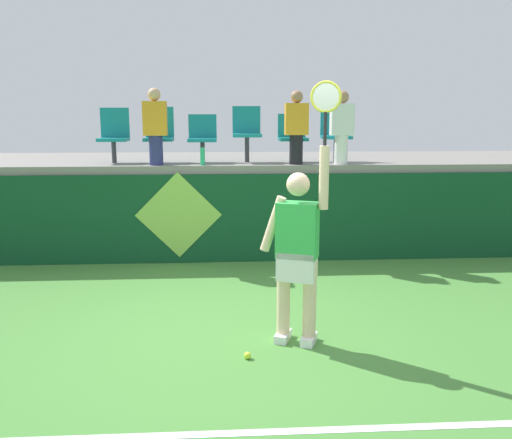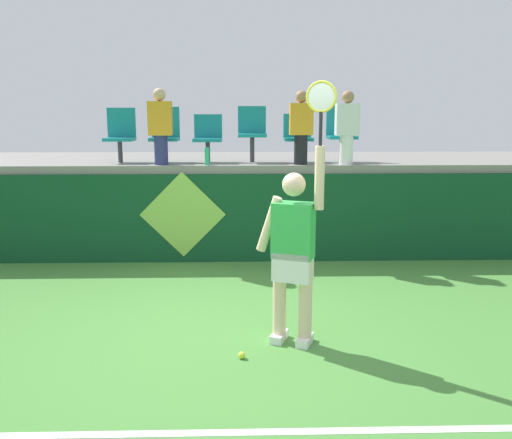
{
  "view_description": "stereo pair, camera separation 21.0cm",
  "coord_description": "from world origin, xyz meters",
  "px_view_note": "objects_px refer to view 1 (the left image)",
  "views": [
    {
      "loc": [
        -0.06,
        -5.17,
        2.21
      ],
      "look_at": [
        0.32,
        0.99,
        0.99
      ],
      "focal_mm": 38.17,
      "sensor_mm": 36.0,
      "label": 1
    },
    {
      "loc": [
        0.15,
        -5.18,
        2.21
      ],
      "look_at": [
        0.32,
        0.99,
        0.99
      ],
      "focal_mm": 38.17,
      "sensor_mm": 36.0,
      "label": 2
    }
  ],
  "objects_px": {
    "stadium_chair_2": "(202,136)",
    "stadium_chair_3": "(247,130)",
    "water_bottle": "(203,157)",
    "spectator_1": "(296,126)",
    "tennis_player": "(298,249)",
    "stadium_chair_1": "(159,133)",
    "stadium_chair_4": "(292,135)",
    "stadium_chair_5": "(335,131)",
    "tennis_ball": "(247,355)",
    "stadium_chair_0": "(114,133)",
    "spectator_2": "(155,125)",
    "spectator_0": "(342,126)"
  },
  "relations": [
    {
      "from": "water_bottle",
      "to": "spectator_2",
      "type": "height_order",
      "value": "spectator_2"
    },
    {
      "from": "stadium_chair_4",
      "to": "spectator_0",
      "type": "bearing_deg",
      "value": -34.01
    },
    {
      "from": "spectator_0",
      "to": "spectator_2",
      "type": "distance_m",
      "value": 2.76
    },
    {
      "from": "tennis_ball",
      "to": "stadium_chair_2",
      "type": "bearing_deg",
      "value": 97.39
    },
    {
      "from": "stadium_chair_3",
      "to": "spectator_0",
      "type": "relative_size",
      "value": 0.8
    },
    {
      "from": "tennis_ball",
      "to": "stadium_chair_1",
      "type": "xyz_separation_m",
      "value": [
        -1.19,
        3.99,
        1.86
      ]
    },
    {
      "from": "tennis_ball",
      "to": "water_bottle",
      "type": "distance_m",
      "value": 3.8
    },
    {
      "from": "water_bottle",
      "to": "spectator_0",
      "type": "relative_size",
      "value": 0.24
    },
    {
      "from": "spectator_2",
      "to": "spectator_1",
      "type": "bearing_deg",
      "value": 0.01
    },
    {
      "from": "stadium_chair_2",
      "to": "stadium_chair_3",
      "type": "relative_size",
      "value": 0.85
    },
    {
      "from": "water_bottle",
      "to": "stadium_chair_5",
      "type": "bearing_deg",
      "value": 14.87
    },
    {
      "from": "stadium_chair_5",
      "to": "stadium_chair_4",
      "type": "bearing_deg",
      "value": -179.13
    },
    {
      "from": "water_bottle",
      "to": "stadium_chair_4",
      "type": "height_order",
      "value": "stadium_chair_4"
    },
    {
      "from": "water_bottle",
      "to": "stadium_chair_4",
      "type": "bearing_deg",
      "value": 21.19
    },
    {
      "from": "water_bottle",
      "to": "spectator_1",
      "type": "bearing_deg",
      "value": 3.61
    },
    {
      "from": "spectator_1",
      "to": "stadium_chair_3",
      "type": "bearing_deg",
      "value": 147.48
    },
    {
      "from": "stadium_chair_3",
      "to": "spectator_2",
      "type": "xyz_separation_m",
      "value": [
        -1.36,
        -0.46,
        0.09
      ]
    },
    {
      "from": "tennis_ball",
      "to": "stadium_chair_5",
      "type": "bearing_deg",
      "value": 68.44
    },
    {
      "from": "water_bottle",
      "to": "spectator_1",
      "type": "relative_size",
      "value": 0.24
    },
    {
      "from": "stadium_chair_4",
      "to": "stadium_chair_5",
      "type": "xyz_separation_m",
      "value": [
        0.68,
        0.01,
        0.06
      ]
    },
    {
      "from": "tennis_ball",
      "to": "stadium_chair_0",
      "type": "bearing_deg",
      "value": 115.18
    },
    {
      "from": "spectator_1",
      "to": "stadium_chair_0",
      "type": "bearing_deg",
      "value": 170.5
    },
    {
      "from": "water_bottle",
      "to": "stadium_chair_0",
      "type": "xyz_separation_m",
      "value": [
        -1.37,
        0.55,
        0.32
      ]
    },
    {
      "from": "stadium_chair_1",
      "to": "spectator_2",
      "type": "xyz_separation_m",
      "value": [
        0.0,
        -0.47,
        0.13
      ]
    },
    {
      "from": "tennis_player",
      "to": "spectator_1",
      "type": "relative_size",
      "value": 2.29
    },
    {
      "from": "tennis_player",
      "to": "tennis_ball",
      "type": "xyz_separation_m",
      "value": [
        -0.5,
        -0.35,
        -0.91
      ]
    },
    {
      "from": "tennis_player",
      "to": "stadium_chair_1",
      "type": "distance_m",
      "value": 4.12
    },
    {
      "from": "tennis_ball",
      "to": "spectator_0",
      "type": "relative_size",
      "value": 0.06
    },
    {
      "from": "stadium_chair_2",
      "to": "spectator_2",
      "type": "distance_m",
      "value": 0.83
    },
    {
      "from": "stadium_chair_3",
      "to": "spectator_0",
      "type": "height_order",
      "value": "spectator_0"
    },
    {
      "from": "tennis_player",
      "to": "spectator_2",
      "type": "xyz_separation_m",
      "value": [
        -1.68,
        3.18,
        1.08
      ]
    },
    {
      "from": "stadium_chair_3",
      "to": "spectator_2",
      "type": "bearing_deg",
      "value": -161.37
    },
    {
      "from": "spectator_0",
      "to": "spectator_1",
      "type": "xyz_separation_m",
      "value": [
        -0.68,
        0.01,
        -0.0
      ]
    },
    {
      "from": "tennis_player",
      "to": "stadium_chair_2",
      "type": "distance_m",
      "value": 3.88
    },
    {
      "from": "stadium_chair_1",
      "to": "stadium_chair_5",
      "type": "bearing_deg",
      "value": -0.02
    },
    {
      "from": "stadium_chair_1",
      "to": "spectator_1",
      "type": "bearing_deg",
      "value": -12.59
    },
    {
      "from": "stadium_chair_3",
      "to": "stadium_chair_5",
      "type": "distance_m",
      "value": 1.4
    },
    {
      "from": "water_bottle",
      "to": "spectator_1",
      "type": "xyz_separation_m",
      "value": [
        1.4,
        0.09,
        0.43
      ]
    },
    {
      "from": "water_bottle",
      "to": "stadium_chair_3",
      "type": "distance_m",
      "value": 0.94
    },
    {
      "from": "tennis_player",
      "to": "tennis_ball",
      "type": "bearing_deg",
      "value": -144.85
    },
    {
      "from": "stadium_chair_4",
      "to": "stadium_chair_5",
      "type": "height_order",
      "value": "stadium_chair_5"
    },
    {
      "from": "tennis_ball",
      "to": "spectator_0",
      "type": "height_order",
      "value": "spectator_0"
    },
    {
      "from": "stadium_chair_3",
      "to": "stadium_chair_4",
      "type": "xyz_separation_m",
      "value": [
        0.72,
        -0.01,
        -0.07
      ]
    },
    {
      "from": "stadium_chair_4",
      "to": "spectator_2",
      "type": "bearing_deg",
      "value": -167.7
    },
    {
      "from": "stadium_chair_0",
      "to": "stadium_chair_5",
      "type": "distance_m",
      "value": 3.45
    },
    {
      "from": "water_bottle",
      "to": "spectator_0",
      "type": "bearing_deg",
      "value": 2.24
    },
    {
      "from": "tennis_player",
      "to": "stadium_chair_3",
      "type": "bearing_deg",
      "value": 95.04
    },
    {
      "from": "water_bottle",
      "to": "stadium_chair_3",
      "type": "height_order",
      "value": "stadium_chair_3"
    },
    {
      "from": "tennis_player",
      "to": "tennis_ball",
      "type": "height_order",
      "value": "tennis_player"
    },
    {
      "from": "stadium_chair_5",
      "to": "spectator_0",
      "type": "relative_size",
      "value": 0.81
    }
  ]
}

